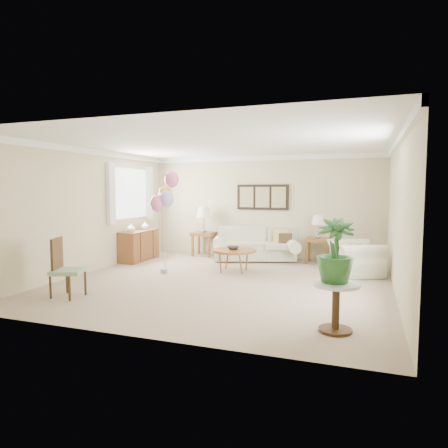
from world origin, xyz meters
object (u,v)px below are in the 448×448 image
at_px(sofa, 255,247).
at_px(coffee_table, 234,251).
at_px(armchair, 355,258).
at_px(accent_chair, 64,266).
at_px(balloon_cluster, 165,194).

xyz_separation_m(sofa, coffee_table, (-0.05, -1.54, 0.13)).
relative_size(sofa, coffee_table, 2.55).
height_order(armchair, accent_chair, accent_chair).
xyz_separation_m(coffee_table, accent_chair, (-1.99, -2.81, 0.06)).
relative_size(sofa, balloon_cluster, 1.14).
xyz_separation_m(sofa, armchair, (2.39, -0.98, 0.02)).
xyz_separation_m(coffee_table, balloon_cluster, (-1.30, -0.61, 1.20)).
bearing_deg(armchair, accent_chair, 106.07).
relative_size(coffee_table, balloon_cluster, 0.45).
bearing_deg(sofa, balloon_cluster, -122.20).
height_order(coffee_table, accent_chair, accent_chair).
bearing_deg(accent_chair, balloon_cluster, 72.63).
relative_size(sofa, accent_chair, 2.52).
bearing_deg(accent_chair, sofa, 64.88).
xyz_separation_m(accent_chair, balloon_cluster, (0.69, 2.21, 1.14)).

